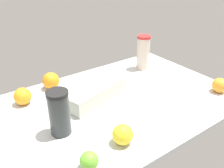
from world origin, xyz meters
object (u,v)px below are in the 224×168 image
orange_loose (51,81)px  lime_by_jug (89,161)px  shaker_bottle (59,113)px  orange_beside_bowl (220,85)px  egg_carton (96,93)px  orange_far_back (23,96)px  tumbler_cup (143,52)px  lemon_near_front (123,134)px

orange_loose → lime_by_jug: 59.18cm
shaker_bottle → orange_beside_bowl: 80.40cm
egg_carton → shaker_bottle: shaker_bottle is taller
orange_far_back → lime_by_jug: orange_far_back is taller
egg_carton → lime_by_jug: 42.88cm
tumbler_cup → orange_far_back: size_ratio=2.52×
tumbler_cup → orange_loose: size_ratio=2.35×
shaker_bottle → egg_carton: bearing=-152.6°
tumbler_cup → lemon_near_front: size_ratio=2.60×
lime_by_jug → orange_far_back: bearing=-85.0°
orange_loose → orange_far_back: 18.01cm
shaker_bottle → orange_beside_bowl: size_ratio=2.47×
tumbler_cup → orange_loose: (55.01, -8.63, -5.87)cm
egg_carton → lemon_near_front: size_ratio=4.27×
tumbler_cup → lime_by_jug: bearing=36.2°
egg_carton → lime_by_jug: egg_carton is taller
lime_by_jug → orange_beside_bowl: bearing=-176.4°
egg_carton → tumbler_cup: (-42.26, -14.47, 6.45)cm
lime_by_jug → egg_carton: bearing=-125.8°
orange_far_back → tumbler_cup: bearing=178.3°
orange_beside_bowl → orange_far_back: (83.40, -46.43, 0.32)cm
orange_far_back → shaker_bottle: bearing=99.8°
tumbler_cup → orange_beside_bowl: bearing=104.7°
orange_beside_bowl → lime_by_jug: 79.10cm
shaker_bottle → orange_far_back: size_ratio=2.27×
egg_carton → shaker_bottle: (24.49, 12.70, 5.47)cm
shaker_bottle → orange_beside_bowl: bearing=167.7°
shaker_bottle → orange_loose: shaker_bottle is taller
tumbler_cup → lime_by_jug: tumbler_cup is taller
tumbler_cup → orange_beside_bowl: (-11.61, 44.33, -6.47)cm
egg_carton → shaker_bottle: size_ratio=1.82×
shaker_bottle → orange_beside_bowl: (-78.36, 17.16, -5.48)cm
lime_by_jug → shaker_bottle: bearing=-91.5°
orange_loose → lime_by_jug: size_ratio=1.37×
shaker_bottle → lemon_near_front: shaker_bottle is taller
tumbler_cup → orange_far_back: bearing=-1.7°
tumbler_cup → shaker_bottle: size_ratio=1.11×
orange_loose → tumbler_cup: bearing=171.1°
orange_loose → lemon_near_front: (-3.86, 54.68, -0.41)cm
egg_carton → orange_loose: size_ratio=3.86×
tumbler_cup → lime_by_jug: (67.34, 49.24, -7.04)cm
shaker_bottle → lemon_near_front: (-15.60, 18.87, -5.30)cm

